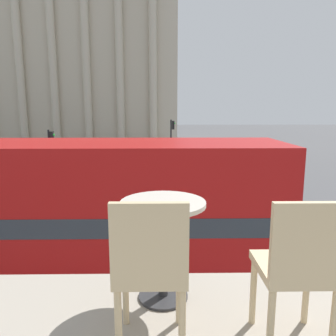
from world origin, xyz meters
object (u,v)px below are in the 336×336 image
at_px(cafe_chair_0, 150,266).
at_px(pedestrian_grey, 122,146).
at_px(pedestrian_olive, 183,161).
at_px(traffic_light_mid, 51,152).
at_px(cafe_dining_table, 163,228).
at_px(traffic_light_far, 172,137).
at_px(pedestrian_black, 52,155).
at_px(traffic_light_near, 93,178).
at_px(plaza_building_left, 71,53).
at_px(pedestrian_red, 49,163).
at_px(double_decker_bus, 55,216).
at_px(cafe_chair_1, 298,266).

relative_size(cafe_chair_0, pedestrian_grey, 0.50).
bearing_deg(pedestrian_olive, traffic_light_mid, -150.01).
distance_m(cafe_dining_table, traffic_light_far, 25.02).
distance_m(cafe_dining_table, pedestrian_black, 28.78).
relative_size(cafe_chair_0, pedestrian_black, 0.55).
relative_size(traffic_light_near, traffic_light_mid, 0.93).
relative_size(plaza_building_left, pedestrian_red, 16.06).
distance_m(pedestrian_red, pedestrian_olive, 10.05).
bearing_deg(cafe_dining_table, plaza_building_left, 105.60).
xyz_separation_m(traffic_light_mid, traffic_light_far, (7.36, 7.89, 0.19)).
distance_m(cafe_chair_0, pedestrian_black, 29.25).
height_order(double_decker_bus, traffic_light_mid, double_decker_bus).
relative_size(cafe_chair_1, pedestrian_olive, 0.56).
bearing_deg(pedestrian_red, cafe_chair_1, -43.64).
bearing_deg(double_decker_bus, traffic_light_near, 86.98).
xyz_separation_m(double_decker_bus, plaza_building_left, (-9.58, 38.32, 10.04)).
bearing_deg(pedestrian_red, traffic_light_far, 43.26).
xyz_separation_m(cafe_chair_0, traffic_light_far, (0.83, 25.49, -1.51)).
bearing_deg(cafe_chair_1, traffic_light_near, 113.39).
bearing_deg(cafe_chair_0, traffic_light_mid, 109.58).
relative_size(cafe_chair_0, plaza_building_left, 0.03).
xyz_separation_m(traffic_light_mid, pedestrian_black, (-3.25, 9.77, -1.54)).
bearing_deg(plaza_building_left, cafe_dining_table, -74.40).
bearing_deg(traffic_light_mid, pedestrian_grey, 81.59).
distance_m(cafe_dining_table, traffic_light_mid, 18.38).
distance_m(cafe_dining_table, cafe_chair_0, 0.53).
height_order(cafe_chair_0, cafe_chair_1, same).
relative_size(cafe_chair_1, plaza_building_left, 0.03).
height_order(cafe_dining_table, pedestrian_red, cafe_dining_table).
relative_size(double_decker_bus, pedestrian_red, 6.41).
distance_m(traffic_light_far, pedestrian_grey, 9.20).
bearing_deg(cafe_chair_1, traffic_light_mid, 118.47).
relative_size(traffic_light_far, pedestrian_black, 2.50).
xyz_separation_m(pedestrian_grey, pedestrian_black, (-5.52, -5.61, -0.12)).
height_order(plaza_building_left, pedestrian_red, plaza_building_left).
xyz_separation_m(double_decker_bus, cafe_dining_table, (2.73, -5.77, 1.84)).
bearing_deg(pedestrian_grey, traffic_light_mid, -57.57).
bearing_deg(traffic_light_far, cafe_dining_table, -91.74).
relative_size(cafe_dining_table, traffic_light_mid, 0.19).
bearing_deg(plaza_building_left, pedestrian_olive, -56.41).
height_order(traffic_light_mid, traffic_light_far, traffic_light_far).
distance_m(cafe_chair_1, plaza_building_left, 47.22).
relative_size(double_decker_bus, traffic_light_mid, 3.00).
bearing_deg(traffic_light_near, cafe_dining_table, -75.30).
distance_m(cafe_chair_1, traffic_light_mid, 19.16).
relative_size(plaza_building_left, pedestrian_black, 17.39).
relative_size(pedestrian_grey, pedestrian_olive, 1.12).
relative_size(pedestrian_black, pedestrian_olive, 1.01).
bearing_deg(traffic_light_mid, pedestrian_red, 110.82).
xyz_separation_m(double_decker_bus, pedestrian_black, (-7.12, 21.08, -1.42)).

